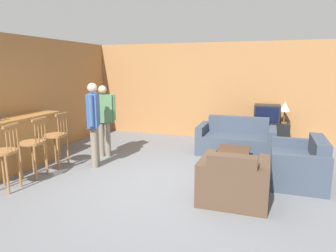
# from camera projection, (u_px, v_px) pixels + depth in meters

# --- Properties ---
(ground_plane) EXTENTS (24.00, 24.00, 0.00)m
(ground_plane) POSITION_uv_depth(u_px,v_px,m) (158.00, 185.00, 5.05)
(ground_plane) COLOR slate
(wall_back) EXTENTS (9.40, 0.08, 2.60)m
(wall_back) POSITION_uv_depth(u_px,v_px,m) (205.00, 91.00, 8.25)
(wall_back) COLOR #9E6B3D
(wall_back) RESTS_ON ground_plane
(wall_left) EXTENTS (0.08, 8.71, 2.60)m
(wall_left) POSITION_uv_depth(u_px,v_px,m) (51.00, 95.00, 7.07)
(wall_left) COLOR #9E6B3D
(wall_left) RESTS_ON ground_plane
(bar_counter) EXTENTS (0.55, 2.53, 1.01)m
(bar_counter) POSITION_uv_depth(u_px,v_px,m) (5.00, 147.00, 5.51)
(bar_counter) COLOR #A87038
(bar_counter) RESTS_ON ground_plane
(bar_chair_near) EXTENTS (0.49, 0.49, 1.09)m
(bar_chair_near) POSITION_uv_depth(u_px,v_px,m) (4.00, 156.00, 4.74)
(bar_chair_near) COLOR #996638
(bar_chair_near) RESTS_ON ground_plane
(bar_chair_mid) EXTENTS (0.45, 0.45, 1.09)m
(bar_chair_mid) POSITION_uv_depth(u_px,v_px,m) (33.00, 146.00, 5.32)
(bar_chair_mid) COLOR #996638
(bar_chair_mid) RESTS_ON ground_plane
(bar_chair_far) EXTENTS (0.43, 0.43, 1.09)m
(bar_chair_far) POSITION_uv_depth(u_px,v_px,m) (56.00, 138.00, 5.88)
(bar_chair_far) COLOR #996638
(bar_chair_far) RESTS_ON ground_plane
(couch_far) EXTENTS (1.71, 0.93, 0.81)m
(couch_far) POSITION_uv_depth(u_px,v_px,m) (236.00, 141.00, 6.86)
(couch_far) COLOR #384251
(couch_far) RESTS_ON ground_plane
(armchair_near) EXTENTS (0.98, 0.88, 0.79)m
(armchair_near) POSITION_uv_depth(u_px,v_px,m) (234.00, 182.00, 4.39)
(armchair_near) COLOR #4C3828
(armchair_near) RESTS_ON ground_plane
(loveseat_right) EXTENTS (0.86, 1.34, 0.78)m
(loveseat_right) POSITION_uv_depth(u_px,v_px,m) (300.00, 165.00, 5.17)
(loveseat_right) COLOR #384251
(loveseat_right) RESTS_ON ground_plane
(coffee_table) EXTENTS (0.61, 0.93, 0.38)m
(coffee_table) POSITION_uv_depth(u_px,v_px,m) (233.00, 154.00, 5.73)
(coffee_table) COLOR #472D1E
(coffee_table) RESTS_ON ground_plane
(tv_unit) EXTENTS (1.11, 0.45, 0.59)m
(tv_unit) POSITION_uv_depth(u_px,v_px,m) (266.00, 134.00, 7.57)
(tv_unit) COLOR black
(tv_unit) RESTS_ON ground_plane
(tv) EXTENTS (0.61, 0.47, 0.44)m
(tv) POSITION_uv_depth(u_px,v_px,m) (267.00, 114.00, 7.47)
(tv) COLOR black
(tv) RESTS_ON tv_unit
(table_lamp) EXTENTS (0.26, 0.26, 0.54)m
(table_lamp) POSITION_uv_depth(u_px,v_px,m) (285.00, 107.00, 7.31)
(table_lamp) COLOR brown
(table_lamp) RESTS_ON tv_unit
(person_by_window) EXTENTS (0.50, 0.29, 1.57)m
(person_by_window) POSITION_uv_depth(u_px,v_px,m) (104.00, 117.00, 6.51)
(person_by_window) COLOR #756B5B
(person_by_window) RESTS_ON ground_plane
(person_by_counter) EXTENTS (0.35, 0.55, 1.66)m
(person_by_counter) POSITION_uv_depth(u_px,v_px,m) (94.00, 120.00, 5.84)
(person_by_counter) COLOR #756B5B
(person_by_counter) RESTS_ON ground_plane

